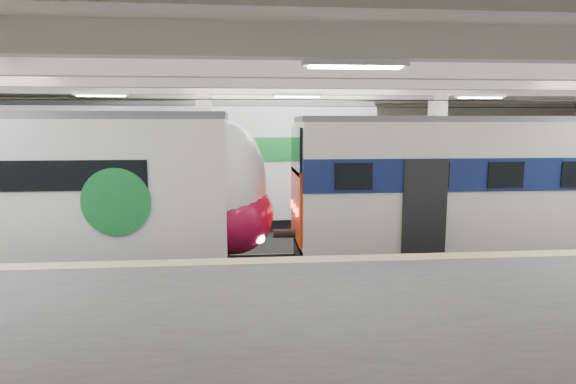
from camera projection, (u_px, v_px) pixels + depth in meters
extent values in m
cube|color=black|center=(304.00, 267.00, 13.86)|extent=(36.00, 24.00, 0.10)
cube|color=silver|center=(305.00, 68.00, 13.08)|extent=(36.00, 24.00, 0.20)
cube|color=beige|center=(279.00, 151.00, 23.33)|extent=(30.00, 0.10, 5.50)
cube|color=beige|center=(470.00, 297.00, 3.61)|extent=(30.00, 0.10, 5.50)
cube|color=#4E4E50|center=(357.00, 353.00, 7.37)|extent=(30.00, 7.00, 1.10)
cube|color=beige|center=(323.00, 259.00, 10.49)|extent=(30.00, 0.50, 0.02)
cube|color=beige|center=(205.00, 163.00, 16.16)|extent=(0.50, 0.50, 5.50)
cube|color=beige|center=(435.00, 161.00, 16.87)|extent=(0.50, 0.50, 5.50)
cube|color=beige|center=(305.00, 79.00, 13.12)|extent=(30.00, 18.00, 0.50)
cube|color=#59544C|center=(304.00, 263.00, 13.84)|extent=(30.00, 1.52, 0.16)
cube|color=#59544C|center=(287.00, 224.00, 19.27)|extent=(30.00, 1.52, 0.16)
cylinder|color=black|center=(305.00, 100.00, 13.20)|extent=(30.00, 0.03, 0.03)
cylinder|color=black|center=(287.00, 107.00, 18.62)|extent=(30.00, 0.03, 0.03)
cube|color=white|center=(316.00, 86.00, 11.19)|extent=(26.00, 8.40, 0.12)
ellipsoid|color=white|center=(228.00, 186.00, 13.34)|extent=(2.16, 2.66, 3.58)
ellipsoid|color=#A90E39|center=(233.00, 215.00, 13.46)|extent=(2.29, 2.72, 2.19)
cylinder|color=#178034|center=(116.00, 202.00, 11.76)|extent=(1.69, 0.06, 1.69)
cube|color=black|center=(4.00, 261.00, 13.07)|extent=(12.18, 1.90, 0.70)
cube|color=silver|center=(512.00, 184.00, 14.07)|extent=(12.61, 2.76, 3.59)
cube|color=#121D50|center=(513.00, 169.00, 14.01)|extent=(12.65, 2.82, 0.87)
cube|color=red|center=(296.00, 204.00, 13.58)|extent=(0.08, 2.35, 1.97)
cube|color=black|center=(297.00, 151.00, 13.37)|extent=(0.08, 2.21, 1.29)
cube|color=#4C4C51|center=(516.00, 119.00, 13.81)|extent=(12.61, 2.16, 0.16)
cube|color=black|center=(507.00, 249.00, 14.35)|extent=(12.61, 1.93, 0.70)
cube|color=white|center=(171.00, 162.00, 18.52)|extent=(15.45, 3.74, 4.16)
cube|color=#178034|center=(170.00, 148.00, 18.44)|extent=(15.49, 3.80, 0.88)
cube|color=#4C4C51|center=(169.00, 104.00, 18.21)|extent=(15.43, 3.19, 0.16)
cube|color=black|center=(173.00, 220.00, 18.84)|extent=(15.44, 3.41, 0.60)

